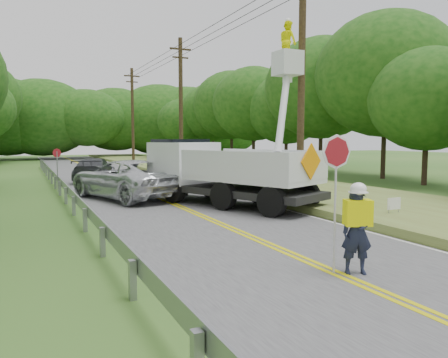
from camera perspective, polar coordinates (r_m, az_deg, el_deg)
name	(u,v)px	position (r m, az deg, el deg)	size (l,w,h in m)	color
ground	(357,283)	(8.90, 17.18, -13.03)	(140.00, 140.00, 0.00)	#2A5B1C
road	(154,195)	(21.18, -9.28, -2.17)	(7.20, 96.00, 0.03)	#434345
guardrail	(64,186)	(21.29, -20.45, -0.93)	(0.18, 48.00, 0.77)	gray
utility_poles	(221,96)	(25.70, -0.41, 10.98)	(1.60, 43.30, 10.00)	black
tall_grass_verge	(278,186)	(24.08, 7.17, -0.89)	(7.00, 96.00, 0.30)	#61672E
treeline_right	(300,98)	(38.08, 10.07, 10.55)	(11.54, 52.01, 11.23)	#332319
treeline_horizon	(80,118)	(62.89, -18.46, 7.62)	(56.91, 13.99, 10.75)	#154610
flagger	(357,225)	(9.17, 17.12, -5.81)	(1.11, 0.63, 2.83)	#191E33
bucket_truck	(216,164)	(18.48, -1.08, 1.98)	(5.41, 8.18, 7.49)	black
suv_silver	(126,179)	(20.38, -12.81, 0.01)	(2.94, 6.39, 1.77)	silver
suv_darkgrey	(94,170)	(28.98, -16.76, 1.21)	(2.10, 5.16, 1.50)	#3B3E42
stop_sign_permanent	(57,163)	(24.12, -21.18, 1.93)	(0.45, 0.22, 2.25)	gray
yard_sign	(394,204)	(15.43, 21.55, -3.15)	(0.56, 0.05, 0.81)	white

